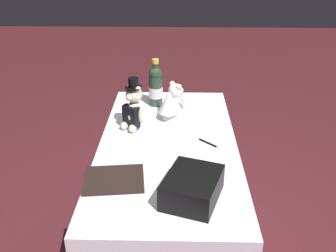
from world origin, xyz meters
TOP-DOWN VIEW (x-y plane):
  - ground_plane at (0.00, 0.00)m, footprint 12.00×12.00m
  - reception_table at (0.00, 0.00)m, footprint 1.41×0.71m
  - teddy_bear_groom at (-0.17, -0.19)m, footprint 0.14×0.14m
  - teddy_bear_bride at (-0.30, 0.03)m, footprint 0.21×0.22m
  - champagne_bottle at (-0.50, -0.09)m, footprint 0.09×0.09m
  - signing_pen at (0.01, 0.21)m, footprint 0.10×0.10m
  - gift_case_black at (0.46, 0.11)m, footprint 0.31×0.28m
  - guestbook at (0.34, -0.23)m, footprint 0.23×0.28m

SIDE VIEW (x-z plane):
  - ground_plane at x=0.00m, z-range 0.00..0.00m
  - reception_table at x=0.00m, z-range 0.00..0.73m
  - signing_pen at x=0.01m, z-range 0.73..0.74m
  - guestbook at x=0.34m, z-range 0.73..0.75m
  - gift_case_black at x=0.46m, z-range 0.73..0.84m
  - teddy_bear_bride at x=-0.30m, z-range 0.71..0.93m
  - teddy_bear_groom at x=-0.17m, z-range 0.70..0.99m
  - champagne_bottle at x=-0.50m, z-range 0.71..1.00m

